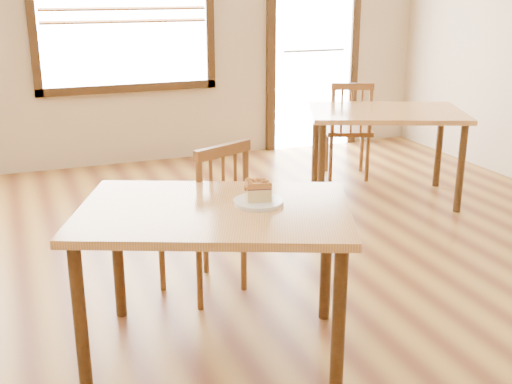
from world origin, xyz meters
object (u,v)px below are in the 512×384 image
at_px(cafe_table_second, 386,122).
at_px(plate, 258,202).
at_px(cafe_chair_main, 206,217).
at_px(cake_slice, 258,189).
at_px(cafe_table_main, 214,227).
at_px(cafe_chair_second, 348,129).

xyz_separation_m(cafe_table_second, plate, (-1.83, -1.80, 0.10)).
relative_size(cafe_chair_main, cake_slice, 7.09).
bearing_deg(cafe_table_main, plate, 16.48).
bearing_deg(cafe_table_second, cafe_table_main, -116.57).
bearing_deg(cafe_chair_second, cafe_table_second, 109.86).
height_order(cafe_table_main, cafe_chair_second, cafe_chair_second).
distance_m(cafe_table_main, plate, 0.23).
bearing_deg(cafe_chair_main, cake_slice, 71.24).
relative_size(cafe_table_main, cafe_table_second, 1.02).
height_order(cafe_table_main, plate, plate).
xyz_separation_m(cafe_chair_second, plate, (-1.84, -2.44, 0.30)).
distance_m(plate, cake_slice, 0.06).
relative_size(cafe_table_second, cafe_chair_second, 1.59).
bearing_deg(plate, cafe_table_main, 173.77).
relative_size(cafe_chair_main, cafe_table_second, 0.64).
relative_size(cafe_table_second, plate, 6.14).
height_order(cafe_table_main, cake_slice, cake_slice).
xyz_separation_m(cafe_chair_main, plate, (0.06, -0.65, 0.29)).
distance_m(cafe_table_second, cake_slice, 2.57).
relative_size(cafe_chair_main, plate, 3.92).
bearing_deg(cafe_table_second, cafe_chair_second, 111.01).
xyz_separation_m(cafe_table_main, plate, (0.21, -0.02, 0.10)).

